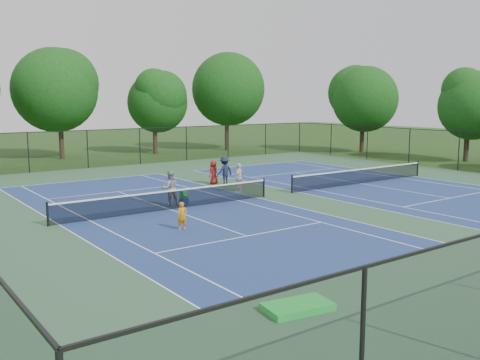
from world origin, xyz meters
TOP-DOWN VIEW (x-y plane):
  - ground at (0.00, 0.00)m, footprint 140.00×140.00m
  - court_pad at (0.00, 0.00)m, footprint 36.00×36.00m
  - tennis_court_left at (-7.00, 0.00)m, footprint 12.00×23.83m
  - tennis_court_right at (7.00, 0.00)m, footprint 12.00×23.83m
  - perimeter_fence at (0.00, 0.00)m, footprint 36.08×36.08m
  - tree_back_b at (-4.00, 26.00)m, footprint 7.60×7.60m
  - tree_back_c at (5.00, 25.00)m, footprint 6.00×6.00m
  - tree_back_d at (13.00, 24.00)m, footprint 7.80×7.80m
  - tree_side_e at (23.00, 14.00)m, footprint 6.60×6.60m
  - tree_side_f at (24.00, 3.00)m, footprint 5.80×5.80m
  - child_player at (-8.55, -3.92)m, footprint 0.48×0.37m
  - instructor at (-6.54, 0.80)m, footprint 1.03×0.88m
  - bystander_a at (-1.23, 2.12)m, footprint 1.09×0.86m
  - bystander_b at (-0.51, 4.68)m, footprint 1.26×0.82m
  - bystander_c at (-0.85, 5.44)m, footprint 0.88×0.74m
  - ball_crate at (-5.72, 0.83)m, footprint 0.46×0.39m
  - ball_hopper at (-5.72, 0.83)m, footprint 0.40×0.36m
  - green_tarp at (-10.47, -13.25)m, footprint 1.91×1.24m

SIDE VIEW (x-z plane):
  - ground at x=0.00m, z-range 0.00..0.00m
  - court_pad at x=0.00m, z-range 0.00..0.01m
  - tennis_court_left at x=-7.00m, z-range -0.44..0.63m
  - tennis_court_right at x=7.00m, z-range -0.44..0.63m
  - green_tarp at x=-10.47m, z-range 0.01..0.20m
  - ball_crate at x=-5.72m, z-range 0.00..0.32m
  - ball_hopper at x=-5.72m, z-range 0.32..0.71m
  - child_player at x=-8.55m, z-range 0.00..1.19m
  - bystander_c at x=-0.85m, z-range 0.00..1.54m
  - bystander_a at x=-1.23m, z-range 0.00..1.73m
  - bystander_b at x=-0.51m, z-range 0.00..1.83m
  - instructor at x=-6.54m, z-range 0.00..1.84m
  - perimeter_fence at x=0.00m, z-range 0.09..3.11m
  - tree_side_f at x=24.00m, z-range 1.19..9.31m
  - tree_back_c at x=5.00m, z-range 1.28..9.68m
  - tree_side_e at x=23.00m, z-range 1.37..10.25m
  - tree_back_b at x=-4.00m, z-range 1.58..11.61m
  - tree_back_d at x=13.00m, z-range 1.64..12.01m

